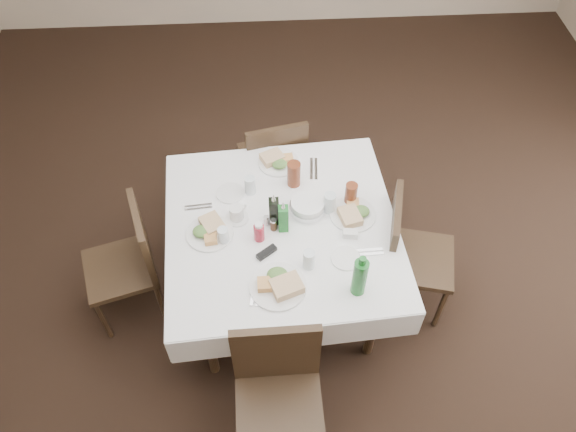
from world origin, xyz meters
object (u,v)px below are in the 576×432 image
object	(u,v)px
chair_west	(131,258)
green_bottle	(360,277)
water_s	(309,259)
bread_basket	(308,206)
oil_cruet_dark	(274,210)
oil_cruet_green	(283,218)
chair_south	(278,387)
ketchup_bottle	(259,232)
chair_east	(406,250)
water_w	(223,236)
coffee_mug	(237,213)
chair_north	(274,159)
water_e	(330,203)
water_n	(250,185)
dining_table	(282,234)

from	to	relation	value
chair_west	green_bottle	distance (m)	1.45
water_s	bread_basket	world-z (taller)	water_s
oil_cruet_dark	oil_cruet_green	bearing A→B (deg)	-47.91
chair_south	ketchup_bottle	xyz separation A→B (m)	(-0.07, 0.80, 0.28)
chair_east	water_w	size ratio (longest dim) A/B	8.06
chair_south	oil_cruet_dark	size ratio (longest dim) A/B	3.96
bread_basket	oil_cruet_dark	world-z (taller)	oil_cruet_dark
chair_east	oil_cruet_green	distance (m)	0.84
coffee_mug	chair_north	bearing A→B (deg)	71.60
chair_east	water_e	xyz separation A→B (m)	(-0.48, 0.15, 0.31)
water_n	ketchup_bottle	size ratio (longest dim) A/B	0.92
water_w	chair_south	bearing A→B (deg)	-71.27
bread_basket	coffee_mug	xyz separation A→B (m)	(-0.42, -0.04, 0.01)
chair_east	chair_west	bearing A→B (deg)	178.40
oil_cruet_green	ketchup_bottle	bearing A→B (deg)	-155.71
ketchup_bottle	water_n	bearing A→B (deg)	97.06
dining_table	water_w	size ratio (longest dim) A/B	12.78
water_e	green_bottle	bearing A→B (deg)	-80.85
water_w	oil_cruet_green	size ratio (longest dim) A/B	0.48
chair_south	chair_north	bearing A→B (deg)	88.25
chair_north	water_s	distance (m)	1.15
water_s	bread_basket	xyz separation A→B (m)	(0.03, 0.40, -0.03)
water_s	water_n	bearing A→B (deg)	118.67
oil_cruet_green	ketchup_bottle	world-z (taller)	oil_cruet_green
water_s	chair_east	bearing A→B (deg)	21.47
dining_table	green_bottle	bearing A→B (deg)	-50.74
chair_north	chair_east	bearing A→B (deg)	-47.21
chair_north	bread_basket	size ratio (longest dim) A/B	4.04
chair_north	oil_cruet_dark	distance (m)	0.85
bread_basket	green_bottle	xyz separation A→B (m)	(0.22, -0.58, 0.10)
water_e	water_n	bearing A→B (deg)	159.58
water_n	water_e	world-z (taller)	water_e
water_n	oil_cruet_dark	distance (m)	0.28
coffee_mug	water_w	bearing A→B (deg)	-114.05
chair_west	coffee_mug	world-z (taller)	chair_west
chair_west	water_w	distance (m)	0.68
coffee_mug	ketchup_bottle	bearing A→B (deg)	-51.28
chair_east	water_s	size ratio (longest dim) A/B	7.37
chair_north	ketchup_bottle	distance (m)	0.95
chair_north	water_n	size ratio (longest dim) A/B	7.33
dining_table	green_bottle	xyz separation A→B (m)	(0.38, -0.47, 0.21)
bread_basket	oil_cruet_dark	bearing A→B (deg)	-159.15
chair_east	green_bottle	distance (m)	0.68
chair_south	water_s	distance (m)	0.69
water_n	oil_cruet_green	bearing A→B (deg)	-58.11
dining_table	chair_south	xyz separation A→B (m)	(-0.07, -0.89, -0.14)
oil_cruet_green	chair_north	bearing A→B (deg)	91.66
water_n	oil_cruet_green	xyz separation A→B (m)	(0.19, -0.30, 0.04)
chair_north	green_bottle	bearing A→B (deg)	-72.66
chair_south	oil_cruet_green	size ratio (longest dim) A/B	4.00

